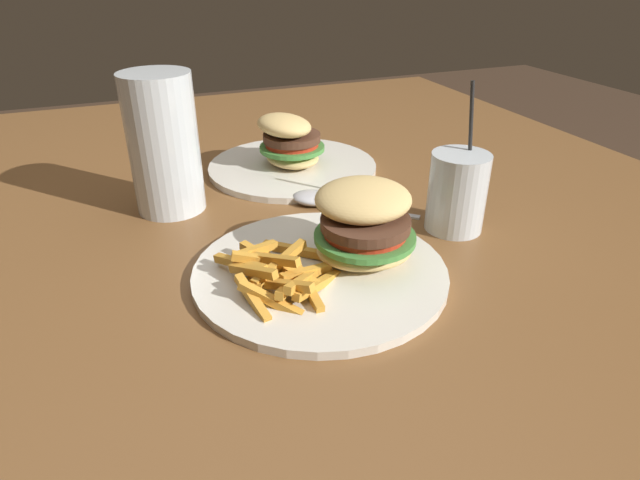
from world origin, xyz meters
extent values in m
cube|color=brown|center=(0.00, 0.00, 0.76)|extent=(1.22, 1.30, 0.03)
cylinder|color=brown|center=(-0.54, 0.58, 0.37)|extent=(0.07, 0.07, 0.75)
cylinder|color=brown|center=(0.54, 0.58, 0.37)|extent=(0.07, 0.07, 0.75)
cylinder|color=silver|center=(-0.05, -0.24, 0.78)|extent=(0.29, 0.29, 0.01)
ellipsoid|color=#DBB770|center=(0.01, -0.24, 0.80)|extent=(0.13, 0.11, 0.03)
cylinder|color=#428438|center=(0.01, -0.24, 0.82)|extent=(0.14, 0.14, 0.01)
cylinder|color=red|center=(0.01, -0.24, 0.83)|extent=(0.11, 0.11, 0.01)
cylinder|color=#4C2D1E|center=(0.01, -0.24, 0.84)|extent=(0.12, 0.12, 0.01)
ellipsoid|color=#DBB770|center=(0.01, -0.22, 0.86)|extent=(0.13, 0.12, 0.05)
cube|color=gold|center=(-0.11, -0.20, 0.81)|extent=(0.05, 0.03, 0.02)
cube|color=gold|center=(-0.07, -0.28, 0.80)|extent=(0.07, 0.06, 0.03)
cube|color=gold|center=(-0.09, -0.25, 0.80)|extent=(0.06, 0.07, 0.02)
cube|color=gold|center=(-0.10, -0.27, 0.80)|extent=(0.04, 0.05, 0.02)
cube|color=gold|center=(-0.14, -0.22, 0.81)|extent=(0.05, 0.07, 0.02)
cube|color=gold|center=(-0.08, -0.27, 0.80)|extent=(0.06, 0.07, 0.03)
cube|color=gold|center=(-0.07, -0.25, 0.80)|extent=(0.07, 0.03, 0.02)
cube|color=gold|center=(-0.06, -0.20, 0.80)|extent=(0.07, 0.07, 0.01)
cube|color=gold|center=(-0.11, -0.20, 0.80)|extent=(0.03, 0.05, 0.01)
cube|color=gold|center=(-0.14, -0.28, 0.80)|extent=(0.02, 0.07, 0.03)
cube|color=gold|center=(-0.08, -0.27, 0.80)|extent=(0.01, 0.09, 0.02)
cube|color=gold|center=(-0.11, -0.23, 0.80)|extent=(0.04, 0.08, 0.01)
cube|color=gold|center=(-0.13, -0.25, 0.81)|extent=(0.04, 0.06, 0.02)
cube|color=gold|center=(-0.11, -0.23, 0.81)|extent=(0.08, 0.03, 0.03)
cube|color=gold|center=(-0.10, -0.24, 0.81)|extent=(0.07, 0.05, 0.02)
cube|color=gold|center=(-0.12, -0.29, 0.80)|extent=(0.07, 0.06, 0.04)
cube|color=gold|center=(-0.11, -0.24, 0.81)|extent=(0.05, 0.07, 0.02)
cube|color=gold|center=(-0.11, -0.27, 0.80)|extent=(0.06, 0.08, 0.03)
cylinder|color=silver|center=(-0.18, 0.01, 0.87)|extent=(0.09, 0.09, 0.19)
cylinder|color=gold|center=(-0.18, 0.01, 0.85)|extent=(0.08, 0.08, 0.15)
cylinder|color=silver|center=(0.16, -0.19, 0.83)|extent=(0.08, 0.08, 0.10)
cylinder|color=orange|center=(0.16, -0.19, 0.82)|extent=(0.07, 0.07, 0.09)
cylinder|color=black|center=(0.18, -0.18, 0.87)|extent=(0.01, 0.02, 0.19)
ellipsoid|color=silver|center=(0.01, -0.05, 0.79)|extent=(0.08, 0.07, 0.02)
cube|color=silver|center=(0.08, -0.11, 0.78)|extent=(0.11, 0.09, 0.00)
cylinder|color=silver|center=(0.03, 0.09, 0.78)|extent=(0.28, 0.28, 0.01)
ellipsoid|color=#DBB770|center=(0.03, 0.09, 0.80)|extent=(0.09, 0.11, 0.02)
cylinder|color=#428438|center=(0.03, 0.09, 0.82)|extent=(0.12, 0.12, 0.01)
cylinder|color=red|center=(0.03, 0.09, 0.83)|extent=(0.09, 0.09, 0.01)
cylinder|color=#4C2D1E|center=(0.03, 0.09, 0.84)|extent=(0.10, 0.10, 0.01)
ellipsoid|color=#DBB770|center=(0.02, 0.09, 0.86)|extent=(0.09, 0.11, 0.04)
camera|label=1|loc=(-0.24, -0.71, 1.11)|focal=30.00mm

